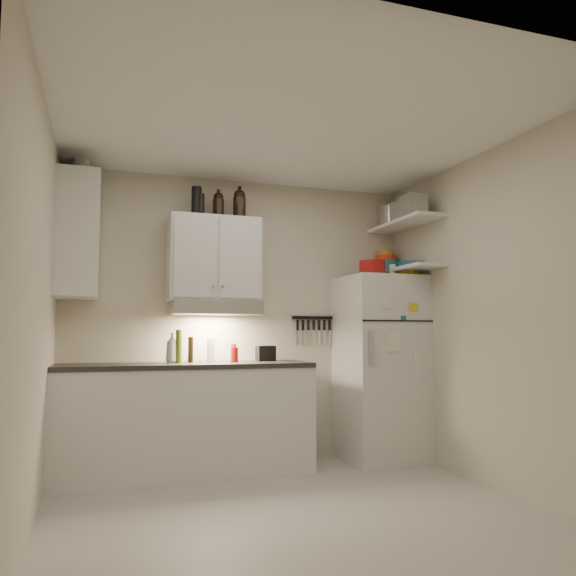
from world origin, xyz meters
name	(u,v)px	position (x,y,z in m)	size (l,w,h in m)	color
floor	(296,514)	(0.00, 0.00, -0.01)	(3.20, 3.00, 0.02)	#BCB7AE
ceiling	(295,125)	(0.00, 0.00, 2.61)	(3.20, 3.00, 0.02)	white
back_wall	(242,319)	(0.00, 1.51, 1.30)	(3.20, 0.02, 2.60)	beige
left_wall	(35,310)	(-1.61, 0.00, 1.30)	(0.02, 3.00, 2.60)	beige
right_wall	(494,316)	(1.61, 0.00, 1.30)	(0.02, 3.00, 2.60)	beige
base_cabinet	(185,421)	(-0.55, 1.20, 0.44)	(2.10, 0.60, 0.88)	white
countertop	(186,365)	(-0.55, 1.20, 0.90)	(2.10, 0.62, 0.04)	#2D2926
upper_cabinet	(214,259)	(-0.30, 1.33, 1.83)	(0.80, 0.33, 0.75)	white
side_cabinet	(78,236)	(-1.44, 1.20, 1.95)	(0.33, 0.55, 1.00)	white
range_hood	(215,308)	(-0.30, 1.27, 1.39)	(0.76, 0.46, 0.12)	silver
fridge	(381,368)	(1.25, 1.16, 0.85)	(0.70, 0.68, 1.70)	silver
shelf_hi	(404,224)	(1.45, 1.02, 2.20)	(0.30, 0.95, 0.03)	white
shelf_lo	(405,270)	(1.45, 1.02, 1.76)	(0.30, 0.95, 0.03)	white
knife_strip	(313,318)	(0.70, 1.49, 1.32)	(0.42, 0.02, 0.03)	black
dutch_oven	(372,268)	(1.13, 1.07, 1.77)	(0.24, 0.24, 0.14)	maroon
book_stack	(407,272)	(1.49, 1.05, 1.74)	(0.21, 0.26, 0.09)	yellow
spice_jar	(392,270)	(1.32, 1.04, 1.75)	(0.06, 0.06, 0.11)	silver
stock_pot	(394,218)	(1.53, 1.36, 2.32)	(0.30, 0.30, 0.22)	silver
tin_a	(402,212)	(1.40, 0.98, 2.30)	(0.18, 0.16, 0.18)	#AAAAAD
tin_b	(413,206)	(1.38, 0.75, 2.31)	(0.19, 0.19, 0.19)	#AAAAAD
bowl_teal	(388,267)	(1.45, 1.35, 1.83)	(0.26, 0.26, 0.10)	#16627A
bowl_orange	(386,259)	(1.45, 1.40, 1.91)	(0.21, 0.21, 0.06)	red
bowl_yellow	(386,253)	(1.45, 1.40, 1.97)	(0.16, 0.16, 0.05)	orange
plates	(412,265)	(1.53, 1.03, 1.81)	(0.26, 0.26, 0.06)	#16627A
growler_a	(218,205)	(-0.27, 1.33, 2.32)	(0.10, 0.10, 0.24)	black
growler_b	(239,204)	(-0.08, 1.28, 2.33)	(0.11, 0.11, 0.27)	black
thermos_a	(201,205)	(-0.44, 1.26, 2.29)	(0.07, 0.07, 0.19)	black
thermos_b	(196,201)	(-0.47, 1.28, 2.33)	(0.09, 0.09, 0.25)	black
side_jar	(81,168)	(-1.43, 1.30, 2.54)	(0.14, 0.14, 0.18)	silver
soap_bottle	(172,346)	(-0.67, 1.25, 1.06)	(0.11, 0.11, 0.28)	white
pepper_mill	(233,353)	(-0.12, 1.31, 1.00)	(0.05, 0.05, 0.16)	brown
oil_bottle	(179,346)	(-0.61, 1.23, 1.06)	(0.05, 0.05, 0.28)	#566E1B
vinegar_bottle	(191,350)	(-0.50, 1.28, 1.03)	(0.05, 0.05, 0.22)	black
clear_bottle	(211,350)	(-0.32, 1.31, 1.02)	(0.07, 0.07, 0.21)	silver
red_jar	(234,355)	(-0.14, 1.20, 0.98)	(0.06, 0.06, 0.13)	maroon
caddy	(266,353)	(0.18, 1.32, 0.99)	(0.16, 0.11, 0.14)	black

